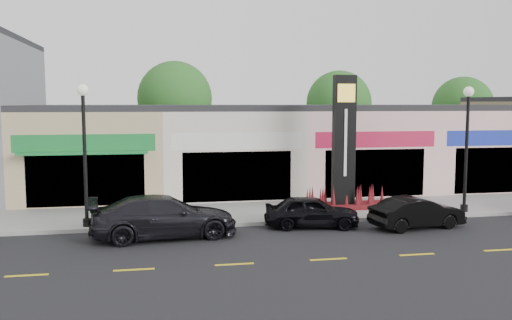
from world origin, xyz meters
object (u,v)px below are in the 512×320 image
object	(u,v)px
pylon_sign	(344,162)
car_dark_sedan	(164,217)
lamp_east_near	(467,136)
lamp_west_near	(84,141)
car_black_sedan	(311,211)
car_black_conv	(417,213)

from	to	relation	value
pylon_sign	car_dark_sedan	distance (m)	8.88
car_dark_sedan	lamp_east_near	bearing A→B (deg)	-88.81
lamp_east_near	car_dark_sedan	distance (m)	13.46
lamp_west_near	pylon_sign	size ratio (longest dim) A/B	0.91
car_black_sedan	car_black_conv	bearing A→B (deg)	-92.70
car_dark_sedan	lamp_west_near	bearing A→B (deg)	53.62
pylon_sign	car_black_sedan	distance (m)	3.98
car_dark_sedan	car_black_sedan	world-z (taller)	car_dark_sedan
lamp_west_near	lamp_east_near	xyz separation A→B (m)	(16.00, 0.00, 0.00)
pylon_sign	lamp_east_near	bearing A→B (deg)	-18.75
lamp_east_near	lamp_west_near	bearing A→B (deg)	180.00
lamp_west_near	car_black_sedan	world-z (taller)	lamp_west_near
lamp_east_near	pylon_sign	xyz separation A→B (m)	(-5.00, 1.70, -1.20)
car_black_conv	car_black_sedan	bearing A→B (deg)	68.88
lamp_east_near	car_black_conv	xyz separation A→B (m)	(-3.24, -1.98, -2.86)
pylon_sign	car_black_sedan	bearing A→B (deg)	-129.23
lamp_west_near	lamp_east_near	world-z (taller)	same
lamp_east_near	car_black_sedan	distance (m)	7.91
car_dark_sedan	car_black_sedan	distance (m)	5.81
lamp_east_near	car_dark_sedan	bearing A→B (deg)	-172.58
car_black_sedan	car_black_conv	size ratio (longest dim) A/B	1.00
lamp_east_near	pylon_sign	bearing A→B (deg)	161.25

